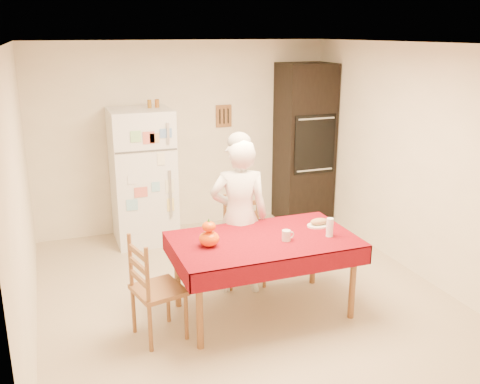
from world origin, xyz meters
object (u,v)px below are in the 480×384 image
dining_table (264,245)px  coffee_mug (286,236)px  seated_woman (239,217)px  chair_far (243,236)px  bread_plate (319,225)px  chair_left (151,286)px  pumpkin_lower (209,239)px  wine_glass (330,227)px  refrigerator (143,177)px  oven_cabinet (304,144)px

dining_table → coffee_mug: (0.17, -0.13, 0.12)m
dining_table → seated_woman: bearing=96.4°
chair_far → bread_plate: bearing=-38.9°
chair_left → pumpkin_lower: (0.55, 0.09, 0.32)m
coffee_mug → pumpkin_lower: bearing=169.8°
dining_table → chair_far: chair_far is taller
chair_far → wine_glass: (0.53, -0.89, 0.34)m
refrigerator → oven_cabinet: 2.29m
refrigerator → pumpkin_lower: (0.18, -2.26, -0.02)m
oven_cabinet → seated_woman: (-1.63, -1.80, -0.29)m
oven_cabinet → chair_left: 3.62m
seated_woman → wine_glass: 0.94m
bread_plate → chair_left: bearing=-173.3°
refrigerator → chair_left: refrigerator is taller
pumpkin_lower → wine_glass: (1.13, -0.16, 0.02)m
seated_woman → coffee_mug: (0.23, -0.63, 0.00)m
pumpkin_lower → wine_glass: bearing=-8.1°
oven_cabinet → coffee_mug: oven_cabinet is taller
seated_woman → pumpkin_lower: (-0.47, -0.50, 0.02)m
chair_left → coffee_mug: (1.25, -0.03, 0.30)m
refrigerator → oven_cabinet: (2.28, 0.05, 0.25)m
refrigerator → chair_left: size_ratio=1.79×
coffee_mug → pumpkin_lower: size_ratio=0.54×
refrigerator → dining_table: bearing=-72.5°
chair_left → pumpkin_lower: 0.65m
dining_table → seated_woman: 0.52m
chair_far → chair_left: size_ratio=1.00×
coffee_mug → dining_table: bearing=143.7°
chair_left → seated_woman: seated_woman is taller
oven_cabinet → chair_left: size_ratio=2.32×
dining_table → chair_far: bearing=84.4°
chair_left → pumpkin_lower: bearing=-93.5°
pumpkin_lower → oven_cabinet: bearing=47.7°
dining_table → seated_woman: (-0.06, 0.50, 0.12)m
chair_far → oven_cabinet: bearing=55.3°
chair_far → bread_plate: (0.56, -0.62, 0.26)m
dining_table → wine_glass: (0.60, -0.16, 0.16)m
wine_glass → pumpkin_lower: bearing=171.9°
oven_cabinet → seated_woman: 2.44m
chair_left → coffee_mug: bearing=-104.5°
pumpkin_lower → bread_plate: (1.16, 0.11, -0.06)m
dining_table → bread_plate: bearing=9.8°
chair_left → bread_plate: chair_left is taller
coffee_mug → pumpkin_lower: pumpkin_lower is taller
chair_far → chair_left: same height
chair_far → pumpkin_lower: 1.00m
refrigerator → pumpkin_lower: size_ratio=9.18×
dining_table → wine_glass: size_ratio=9.66×
refrigerator → bread_plate: (1.34, -2.15, -0.08)m
chair_far → seated_woman: (-0.13, -0.22, 0.30)m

